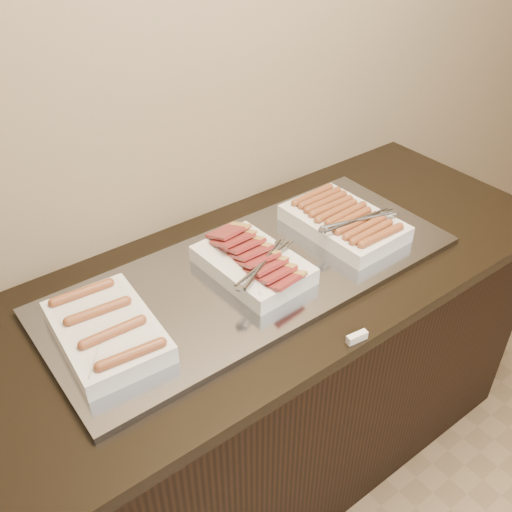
{
  "coord_description": "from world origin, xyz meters",
  "views": [
    {
      "loc": [
        -0.74,
        1.11,
        1.91
      ],
      "look_at": [
        0.04,
        2.13,
        0.97
      ],
      "focal_mm": 40.0,
      "sensor_mm": 36.0,
      "label": 1
    }
  ],
  "objects_px": {
    "warming_tray": "(254,274)",
    "dish_right": "(345,221)",
    "dish_left": "(107,330)",
    "dish_center": "(253,263)",
    "counter": "(247,386)"
  },
  "relations": [
    {
      "from": "warming_tray",
      "to": "dish_right",
      "type": "relative_size",
      "value": 3.31
    },
    {
      "from": "dish_left",
      "to": "dish_right",
      "type": "xyz_separation_m",
      "value": [
        0.8,
        -0.0,
        0.01
      ]
    },
    {
      "from": "dish_left",
      "to": "dish_right",
      "type": "bearing_deg",
      "value": 3.59
    },
    {
      "from": "dish_right",
      "to": "dish_left",
      "type": "bearing_deg",
      "value": 178.15
    },
    {
      "from": "counter",
      "to": "dish_right",
      "type": "height_order",
      "value": "dish_right"
    },
    {
      "from": "dish_center",
      "to": "warming_tray",
      "type": "bearing_deg",
      "value": 36.15
    },
    {
      "from": "dish_right",
      "to": "counter",
      "type": "bearing_deg",
      "value": 177.84
    },
    {
      "from": "counter",
      "to": "warming_tray",
      "type": "bearing_deg",
      "value": 0.0
    },
    {
      "from": "warming_tray",
      "to": "counter",
      "type": "bearing_deg",
      "value": 180.0
    },
    {
      "from": "dish_left",
      "to": "dish_center",
      "type": "height_order",
      "value": "dish_center"
    },
    {
      "from": "counter",
      "to": "dish_right",
      "type": "relative_size",
      "value": 5.68
    },
    {
      "from": "counter",
      "to": "dish_right",
      "type": "xyz_separation_m",
      "value": [
        0.38,
        -0.0,
        0.5
      ]
    },
    {
      "from": "counter",
      "to": "dish_right",
      "type": "bearing_deg",
      "value": -0.58
    },
    {
      "from": "dish_right",
      "to": "warming_tray",
      "type": "bearing_deg",
      "value": 177.79
    },
    {
      "from": "warming_tray",
      "to": "dish_right",
      "type": "height_order",
      "value": "dish_right"
    }
  ]
}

